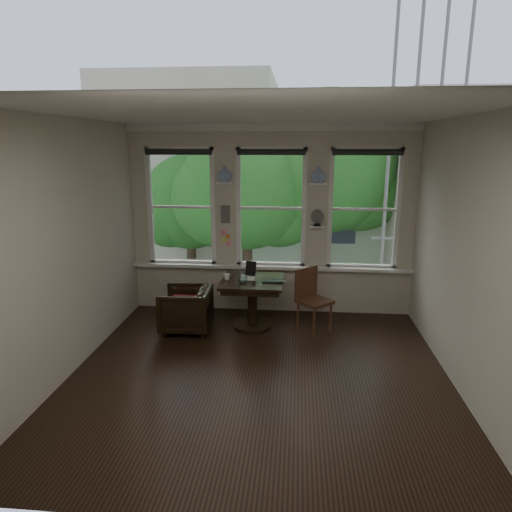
# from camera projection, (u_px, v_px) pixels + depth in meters

# --- Properties ---
(ground) EXTENTS (4.50, 4.50, 0.00)m
(ground) POSITION_uv_depth(u_px,v_px,m) (259.00, 374.00, 5.48)
(ground) COLOR black
(ground) RESTS_ON ground
(ceiling) EXTENTS (4.50, 4.50, 0.00)m
(ceiling) POSITION_uv_depth(u_px,v_px,m) (259.00, 114.00, 4.77)
(ceiling) COLOR silver
(ceiling) RESTS_ON ground
(wall_back) EXTENTS (4.50, 0.00, 4.50)m
(wall_back) POSITION_uv_depth(u_px,v_px,m) (271.00, 220.00, 7.30)
(wall_back) COLOR beige
(wall_back) RESTS_ON ground
(wall_front) EXTENTS (4.50, 0.00, 4.50)m
(wall_front) POSITION_uv_depth(u_px,v_px,m) (230.00, 333.00, 2.95)
(wall_front) COLOR beige
(wall_front) RESTS_ON ground
(wall_left) EXTENTS (0.00, 4.50, 4.50)m
(wall_left) POSITION_uv_depth(u_px,v_px,m) (68.00, 249.00, 5.32)
(wall_left) COLOR beige
(wall_left) RESTS_ON ground
(wall_right) EXTENTS (0.00, 4.50, 4.50)m
(wall_right) POSITION_uv_depth(u_px,v_px,m) (466.00, 257.00, 4.92)
(wall_right) COLOR beige
(wall_right) RESTS_ON ground
(window_left) EXTENTS (1.10, 0.12, 1.90)m
(window_left) POSITION_uv_depth(u_px,v_px,m) (182.00, 207.00, 7.38)
(window_left) COLOR white
(window_left) RESTS_ON ground
(window_center) EXTENTS (1.10, 0.12, 1.90)m
(window_center) POSITION_uv_depth(u_px,v_px,m) (271.00, 208.00, 7.25)
(window_center) COLOR white
(window_center) RESTS_ON ground
(window_right) EXTENTS (1.10, 0.12, 1.90)m
(window_right) POSITION_uv_depth(u_px,v_px,m) (364.00, 209.00, 7.12)
(window_right) COLOR white
(window_right) RESTS_ON ground
(shelf_left) EXTENTS (0.26, 0.16, 0.03)m
(shelf_left) POSITION_uv_depth(u_px,v_px,m) (225.00, 183.00, 7.12)
(shelf_left) COLOR white
(shelf_left) RESTS_ON ground
(shelf_right) EXTENTS (0.26, 0.16, 0.03)m
(shelf_right) POSITION_uv_depth(u_px,v_px,m) (318.00, 184.00, 6.99)
(shelf_right) COLOR white
(shelf_right) RESTS_ON ground
(intercom) EXTENTS (0.14, 0.06, 0.28)m
(intercom) POSITION_uv_depth(u_px,v_px,m) (226.00, 214.00, 7.27)
(intercom) COLOR #59544F
(intercom) RESTS_ON ground
(sticky_notes) EXTENTS (0.16, 0.01, 0.24)m
(sticky_notes) POSITION_uv_depth(u_px,v_px,m) (226.00, 236.00, 7.36)
(sticky_notes) COLOR pink
(sticky_notes) RESTS_ON ground
(desk_fan) EXTENTS (0.20, 0.20, 0.24)m
(desk_fan) POSITION_uv_depth(u_px,v_px,m) (317.00, 220.00, 7.11)
(desk_fan) COLOR #59544F
(desk_fan) RESTS_ON ground
(vase_left) EXTENTS (0.24, 0.24, 0.25)m
(vase_left) POSITION_uv_depth(u_px,v_px,m) (225.00, 174.00, 7.09)
(vase_left) COLOR white
(vase_left) RESTS_ON shelf_left
(vase_right) EXTENTS (0.24, 0.24, 0.25)m
(vase_right) POSITION_uv_depth(u_px,v_px,m) (318.00, 174.00, 6.96)
(vase_right) COLOR white
(vase_right) RESTS_ON shelf_right
(table) EXTENTS (0.90, 0.90, 0.75)m
(table) POSITION_uv_depth(u_px,v_px,m) (252.00, 304.00, 6.78)
(table) COLOR black
(table) RESTS_ON ground
(armchair_left) EXTENTS (0.75, 0.73, 0.66)m
(armchair_left) POSITION_uv_depth(u_px,v_px,m) (186.00, 309.00, 6.70)
(armchair_left) COLOR black
(armchair_left) RESTS_ON ground
(cushion_red) EXTENTS (0.45, 0.45, 0.06)m
(cushion_red) POSITION_uv_depth(u_px,v_px,m) (186.00, 301.00, 6.67)
(cushion_red) COLOR maroon
(cushion_red) RESTS_ON armchair_left
(side_chair_right) EXTENTS (0.59, 0.59, 0.92)m
(side_chair_right) POSITION_uv_depth(u_px,v_px,m) (315.00, 301.00, 6.66)
(side_chair_right) COLOR #4F2A1C
(side_chair_right) RESTS_ON ground
(laptop) EXTENTS (0.34, 0.22, 0.03)m
(laptop) POSITION_uv_depth(u_px,v_px,m) (273.00, 282.00, 6.54)
(laptop) COLOR black
(laptop) RESTS_ON table
(mug) EXTENTS (0.12, 0.12, 0.09)m
(mug) POSITION_uv_depth(u_px,v_px,m) (227.00, 277.00, 6.69)
(mug) COLOR white
(mug) RESTS_ON table
(drinking_glass) EXTENTS (0.17, 0.17, 0.11)m
(drinking_glass) POSITION_uv_depth(u_px,v_px,m) (243.00, 279.00, 6.55)
(drinking_glass) COLOR white
(drinking_glass) RESTS_ON table
(tablet) EXTENTS (0.17, 0.12, 0.22)m
(tablet) POSITION_uv_depth(u_px,v_px,m) (251.00, 269.00, 6.89)
(tablet) COLOR black
(tablet) RESTS_ON table
(papers) EXTENTS (0.24, 0.31, 0.00)m
(papers) POSITION_uv_depth(u_px,v_px,m) (247.00, 277.00, 6.81)
(papers) COLOR silver
(papers) RESTS_ON table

